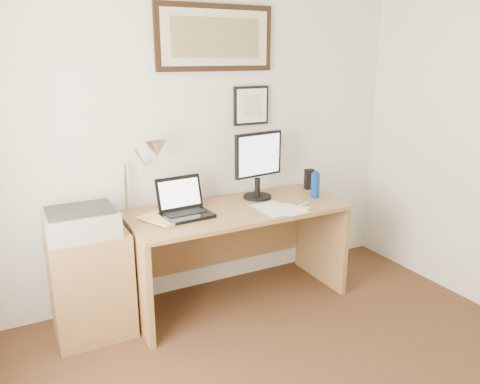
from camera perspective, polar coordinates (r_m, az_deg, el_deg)
wall_back at (r=3.58m, az=-5.22°, el=6.97°), size 3.50×0.02×2.50m
side_cabinet at (r=3.32m, az=-17.67°, el=-10.65°), size 0.50×0.40×0.73m
water_bottle at (r=3.72m, az=9.17°, el=0.79°), size 0.07×0.07×0.19m
bottle_cap at (r=3.69m, az=9.24°, el=2.39°), size 0.03×0.03×0.02m
speaker at (r=3.95m, az=8.46°, el=1.56°), size 0.09×0.08×0.17m
paper_sheet_a at (r=3.42m, az=4.16°, el=-2.06°), size 0.24×0.34×0.00m
paper_sheet_b at (r=3.41m, az=5.97°, el=-2.13°), size 0.22×0.29×0.00m
sticky_pad at (r=3.44m, az=7.86°, el=-1.99°), size 0.10×0.10×0.01m
marker_pen at (r=3.53m, az=7.80°, el=-1.48°), size 0.14×0.06×0.02m
book at (r=3.16m, az=-10.81°, el=-3.73°), size 0.32×0.36×0.02m
desk at (r=3.59m, az=-0.94°, el=-5.15°), size 1.60×0.70×0.75m
laptop at (r=3.29m, az=-6.83°, el=-1.86°), size 0.36×0.32×0.26m
lcd_monitor at (r=3.60m, az=2.24°, el=3.67°), size 0.42×0.22×0.52m
printer at (r=3.12m, az=-18.79°, el=-3.49°), size 0.44×0.34×0.18m
desk_lamp at (r=3.28m, az=-10.53°, el=4.80°), size 0.29×0.27×0.53m
picture_large at (r=3.57m, az=-3.00°, el=18.25°), size 0.92×0.04×0.47m
picture_small at (r=3.73m, az=1.37°, el=10.49°), size 0.30×0.03×0.30m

